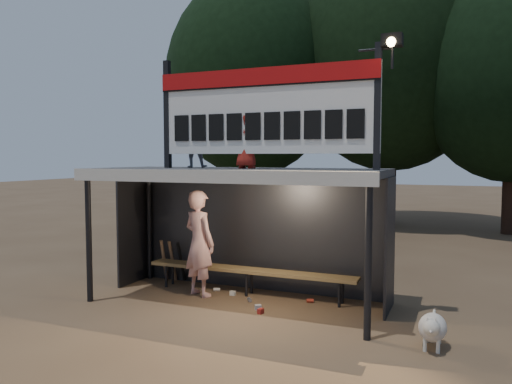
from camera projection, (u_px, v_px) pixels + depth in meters
ground at (236, 303)px, 8.62m from camera, size 80.00×80.00×0.00m
player at (199, 243)px, 9.03m from camera, size 0.82×0.69×1.92m
child_a at (194, 140)px, 9.02m from camera, size 0.58×0.51×0.99m
child_b at (247, 140)px, 8.42m from camera, size 0.47×0.32×0.95m
dugout_shelter at (242, 195)px, 8.71m from camera, size 5.10×2.08×2.32m
scoreboard_assembly at (267, 108)px, 8.16m from camera, size 4.10×0.27×1.99m
bench at (249, 271)px, 9.09m from camera, size 4.00×0.35×0.48m
tree_left at (251, 78)px, 18.98m from camera, size 6.46×6.46×9.27m
tree_mid at (392, 58)px, 18.39m from camera, size 7.22×7.22×10.36m
dog at (432, 328)px, 6.54m from camera, size 0.36×0.81×0.49m
bats at (172, 261)px, 10.03m from camera, size 0.48×0.33×0.84m
litter at (254, 300)px, 8.65m from camera, size 1.96×1.02×0.08m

